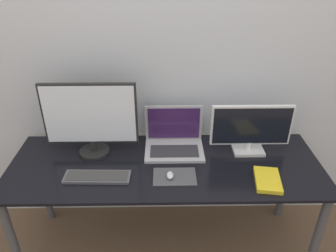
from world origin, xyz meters
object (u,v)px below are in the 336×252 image
at_px(mouse, 170,175).
at_px(laptop, 174,139).
at_px(book, 268,180).
at_px(keyboard, 97,177).
at_px(monitor_right, 251,129).
at_px(monitor_left, 90,118).

bearing_deg(mouse, laptop, 84.14).
relative_size(mouse, book, 0.27).
height_order(laptop, keyboard, laptop).
height_order(monitor_right, keyboard, monitor_right).
bearing_deg(mouse, monitor_left, 150.62).
xyz_separation_m(laptop, book, (0.51, -0.36, -0.05)).
bearing_deg(book, keyboard, 177.18).
relative_size(monitor_right, laptop, 1.34).
xyz_separation_m(monitor_right, keyboard, (-0.92, -0.26, -0.16)).
xyz_separation_m(laptop, mouse, (-0.03, -0.32, -0.04)).
height_order(laptop, book, laptop).
bearing_deg(monitor_right, keyboard, -164.28).
bearing_deg(book, monitor_right, 97.59).
bearing_deg(laptop, monitor_right, -6.08).
relative_size(laptop, book, 1.59).
xyz_separation_m(laptop, keyboard, (-0.45, -0.31, -0.06)).
height_order(monitor_left, mouse, monitor_left).
xyz_separation_m(monitor_left, laptop, (0.51, 0.05, -0.18)).
bearing_deg(monitor_right, monitor_left, -180.00).
height_order(keyboard, book, book).
xyz_separation_m(mouse, book, (0.55, -0.04, -0.01)).
distance_m(monitor_right, laptop, 0.49).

